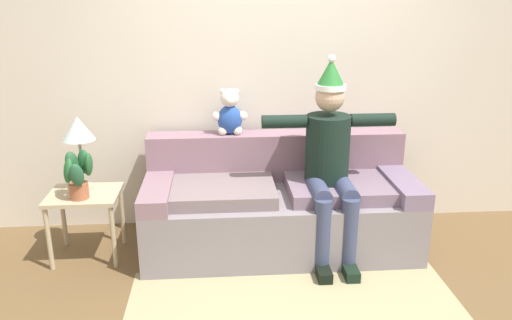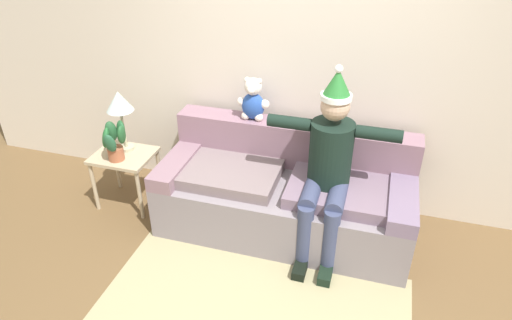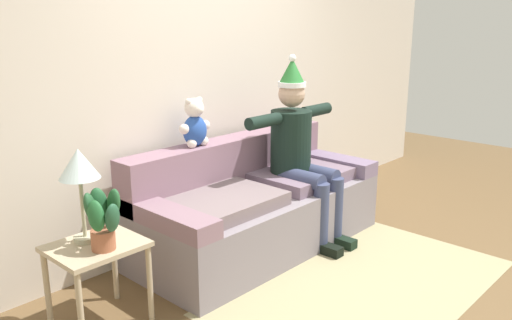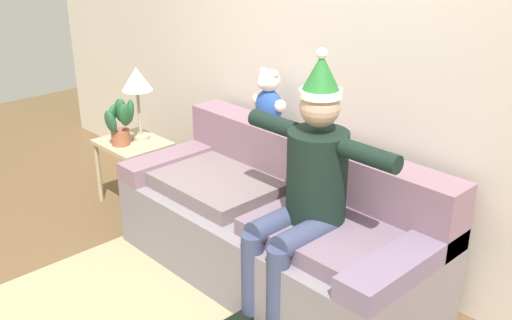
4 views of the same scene
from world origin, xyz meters
The scene contains 9 objects.
ground_plane centered at (0.00, 0.00, 0.00)m, with size 10.00×10.00×0.00m, color brown.
back_wall centered at (0.00, 1.55, 1.35)m, with size 7.00×0.10×2.70m, color beige.
couch centered at (0.00, 1.01, 0.34)m, with size 2.13×0.91×0.87m.
person_seated centered at (0.36, 0.85, 0.79)m, with size 1.02×0.77×1.55m.
teddy_bear centered at (-0.38, 1.30, 1.04)m, with size 0.29×0.17×0.38m.
side_table centered at (-1.51, 0.92, 0.44)m, with size 0.53×0.45×0.53m.
table_lamp centered at (-1.52, 1.01, 0.99)m, with size 0.24×0.24×0.58m.
potted_plant centered at (-1.51, 0.82, 0.72)m, with size 0.24×0.28×0.36m.
area_rug centered at (0.00, -0.04, 0.00)m, with size 2.22×1.31×0.01m, color tan.
Camera 1 is at (-0.48, -2.78, 1.99)m, focal length 35.89 mm.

